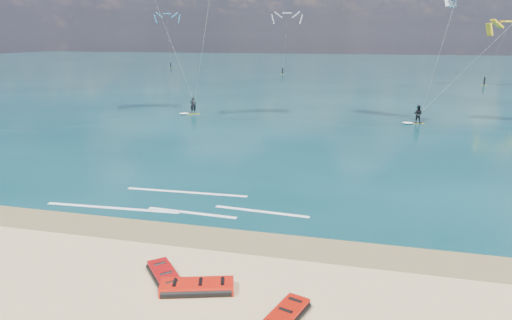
{
  "coord_description": "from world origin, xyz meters",
  "views": [
    {
      "loc": [
        9.74,
        -14.12,
        8.42
      ],
      "look_at": [
        4.32,
        8.0,
        2.18
      ],
      "focal_mm": 32.0,
      "sensor_mm": 36.0,
      "label": 1
    }
  ],
  "objects_px": {
    "kitesurfer_far": "(458,43)",
    "packed_kite_mid": "(166,280)",
    "packed_kite_left": "(197,292)",
    "kitesurfer_main": "(186,35)"
  },
  "relations": [
    {
      "from": "packed_kite_left",
      "to": "kitesurfer_far",
      "type": "xyz_separation_m",
      "value": [
        12.77,
        32.0,
        7.76
      ]
    },
    {
      "from": "packed_kite_mid",
      "to": "kitesurfer_main",
      "type": "relative_size",
      "value": 0.15
    },
    {
      "from": "kitesurfer_main",
      "to": "kitesurfer_far",
      "type": "bearing_deg",
      "value": -31.72
    },
    {
      "from": "packed_kite_mid",
      "to": "kitesurfer_main",
      "type": "height_order",
      "value": "kitesurfer_main"
    },
    {
      "from": "kitesurfer_main",
      "to": "kitesurfer_far",
      "type": "relative_size",
      "value": 1.07
    },
    {
      "from": "kitesurfer_far",
      "to": "packed_kite_mid",
      "type": "bearing_deg",
      "value": -118.08
    },
    {
      "from": "packed_kite_left",
      "to": "kitesurfer_main",
      "type": "xyz_separation_m",
      "value": [
        -12.74,
        31.23,
        8.46
      ]
    },
    {
      "from": "packed_kite_left",
      "to": "kitesurfer_far",
      "type": "bearing_deg",
      "value": 51.48
    },
    {
      "from": "packed_kite_left",
      "to": "packed_kite_mid",
      "type": "height_order",
      "value": "packed_kite_left"
    },
    {
      "from": "packed_kite_left",
      "to": "kitesurfer_far",
      "type": "distance_m",
      "value": 35.31
    }
  ]
}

